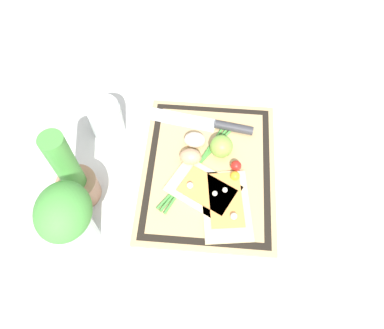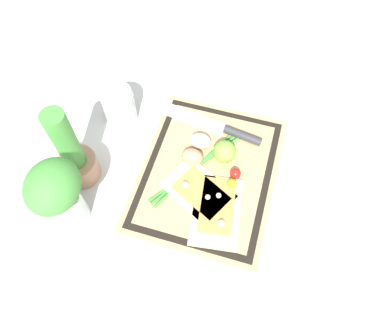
{
  "view_description": "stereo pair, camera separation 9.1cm",
  "coord_description": "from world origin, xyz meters",
  "px_view_note": "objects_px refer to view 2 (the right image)",
  "views": [
    {
      "loc": [
        -0.45,
        0.01,
        0.83
      ],
      "look_at": [
        0.0,
        0.04,
        0.03
      ],
      "focal_mm": 35.0,
      "sensor_mm": 36.0,
      "label": 1
    },
    {
      "loc": [
        -0.43,
        -0.08,
        0.83
      ],
      "look_at": [
        0.0,
        0.04,
        0.03
      ],
      "focal_mm": 35.0,
      "sensor_mm": 36.0,
      "label": 2
    }
  ],
  "objects_px": {
    "cherry_tomato_red": "(235,174)",
    "sauce_jar": "(120,108)",
    "knife": "(222,129)",
    "herb_glass": "(58,193)",
    "pizza_slice_far": "(198,191)",
    "egg_pink": "(200,141)",
    "pizza_slice_near": "(217,210)",
    "herb_pot": "(74,156)",
    "lime": "(225,152)",
    "egg_brown": "(192,157)",
    "cherry_tomato_yellow": "(232,184)"
  },
  "relations": [
    {
      "from": "cherry_tomato_red",
      "to": "sauce_jar",
      "type": "height_order",
      "value": "sauce_jar"
    },
    {
      "from": "knife",
      "to": "sauce_jar",
      "type": "bearing_deg",
      "value": 96.29
    },
    {
      "from": "cherry_tomato_red",
      "to": "herb_glass",
      "type": "height_order",
      "value": "herb_glass"
    },
    {
      "from": "pizza_slice_far",
      "to": "egg_pink",
      "type": "relative_size",
      "value": 3.53
    },
    {
      "from": "pizza_slice_far",
      "to": "sauce_jar",
      "type": "height_order",
      "value": "sauce_jar"
    },
    {
      "from": "pizza_slice_far",
      "to": "egg_pink",
      "type": "height_order",
      "value": "egg_pink"
    },
    {
      "from": "egg_pink",
      "to": "herb_glass",
      "type": "distance_m",
      "value": 0.36
    },
    {
      "from": "pizza_slice_near",
      "to": "egg_pink",
      "type": "distance_m",
      "value": 0.19
    },
    {
      "from": "pizza_slice_far",
      "to": "knife",
      "type": "height_order",
      "value": "pizza_slice_far"
    },
    {
      "from": "knife",
      "to": "sauce_jar",
      "type": "relative_size",
      "value": 2.9
    },
    {
      "from": "egg_pink",
      "to": "cherry_tomato_red",
      "type": "relative_size",
      "value": 2.06
    },
    {
      "from": "pizza_slice_near",
      "to": "knife",
      "type": "height_order",
      "value": "pizza_slice_near"
    },
    {
      "from": "knife",
      "to": "egg_pink",
      "type": "relative_size",
      "value": 5.83
    },
    {
      "from": "herb_pot",
      "to": "herb_glass",
      "type": "bearing_deg",
      "value": -166.04
    },
    {
      "from": "lime",
      "to": "herb_pot",
      "type": "relative_size",
      "value": 0.24
    },
    {
      "from": "knife",
      "to": "pizza_slice_near",
      "type": "bearing_deg",
      "value": -169.2
    },
    {
      "from": "cherry_tomato_red",
      "to": "egg_brown",
      "type": "bearing_deg",
      "value": 83.56
    },
    {
      "from": "egg_brown",
      "to": "sauce_jar",
      "type": "relative_size",
      "value": 0.5
    },
    {
      "from": "cherry_tomato_red",
      "to": "herb_pot",
      "type": "relative_size",
      "value": 0.11
    },
    {
      "from": "cherry_tomato_yellow",
      "to": "egg_pink",
      "type": "bearing_deg",
      "value": 48.95
    },
    {
      "from": "knife",
      "to": "sauce_jar",
      "type": "xyz_separation_m",
      "value": [
        -0.03,
        0.27,
        0.02
      ]
    },
    {
      "from": "pizza_slice_near",
      "to": "cherry_tomato_yellow",
      "type": "xyz_separation_m",
      "value": [
        0.07,
        -0.02,
        0.01
      ]
    },
    {
      "from": "knife",
      "to": "sauce_jar",
      "type": "height_order",
      "value": "sauce_jar"
    },
    {
      "from": "pizza_slice_near",
      "to": "cherry_tomato_yellow",
      "type": "bearing_deg",
      "value": -13.84
    },
    {
      "from": "pizza_slice_near",
      "to": "herb_pot",
      "type": "relative_size",
      "value": 0.79
    },
    {
      "from": "pizza_slice_far",
      "to": "herb_glass",
      "type": "bearing_deg",
      "value": 116.78
    },
    {
      "from": "pizza_slice_near",
      "to": "egg_brown",
      "type": "relative_size",
      "value": 3.5
    },
    {
      "from": "herb_pot",
      "to": "herb_glass",
      "type": "xyz_separation_m",
      "value": [
        -0.11,
        -0.03,
        0.04
      ]
    },
    {
      "from": "sauce_jar",
      "to": "herb_glass",
      "type": "xyz_separation_m",
      "value": [
        -0.29,
        0.01,
        0.08
      ]
    },
    {
      "from": "egg_brown",
      "to": "cherry_tomato_red",
      "type": "bearing_deg",
      "value": -96.44
    },
    {
      "from": "sauce_jar",
      "to": "herb_glass",
      "type": "distance_m",
      "value": 0.3
    },
    {
      "from": "pizza_slice_far",
      "to": "egg_brown",
      "type": "xyz_separation_m",
      "value": [
        0.08,
        0.04,
        0.01
      ]
    },
    {
      "from": "sauce_jar",
      "to": "herb_glass",
      "type": "relative_size",
      "value": 0.53
    },
    {
      "from": "egg_brown",
      "to": "herb_pot",
      "type": "relative_size",
      "value": 0.23
    },
    {
      "from": "lime",
      "to": "cherry_tomato_yellow",
      "type": "bearing_deg",
      "value": -152.67
    },
    {
      "from": "herb_pot",
      "to": "sauce_jar",
      "type": "xyz_separation_m",
      "value": [
        0.19,
        -0.03,
        -0.04
      ]
    },
    {
      "from": "pizza_slice_far",
      "to": "egg_brown",
      "type": "bearing_deg",
      "value": 25.98
    },
    {
      "from": "egg_brown",
      "to": "cherry_tomato_red",
      "type": "height_order",
      "value": "egg_brown"
    },
    {
      "from": "herb_glass",
      "to": "egg_pink",
      "type": "bearing_deg",
      "value": -41.81
    },
    {
      "from": "sauce_jar",
      "to": "egg_pink",
      "type": "bearing_deg",
      "value": -97.72
    },
    {
      "from": "herb_pot",
      "to": "sauce_jar",
      "type": "height_order",
      "value": "herb_pot"
    },
    {
      "from": "lime",
      "to": "cherry_tomato_red",
      "type": "xyz_separation_m",
      "value": [
        -0.04,
        -0.04,
        -0.02
      ]
    },
    {
      "from": "egg_brown",
      "to": "egg_pink",
      "type": "relative_size",
      "value": 1.0
    },
    {
      "from": "herb_glass",
      "to": "sauce_jar",
      "type": "bearing_deg",
      "value": -1.27
    },
    {
      "from": "cherry_tomato_red",
      "to": "lime",
      "type": "bearing_deg",
      "value": 41.76
    },
    {
      "from": "lime",
      "to": "cherry_tomato_yellow",
      "type": "xyz_separation_m",
      "value": [
        -0.07,
        -0.04,
        -0.02
      ]
    },
    {
      "from": "egg_pink",
      "to": "lime",
      "type": "distance_m",
      "value": 0.07
    },
    {
      "from": "pizza_slice_near",
      "to": "cherry_tomato_yellow",
      "type": "distance_m",
      "value": 0.08
    },
    {
      "from": "egg_pink",
      "to": "herb_pot",
      "type": "bearing_deg",
      "value": 120.42
    },
    {
      "from": "lime",
      "to": "herb_pot",
      "type": "height_order",
      "value": "herb_pot"
    }
  ]
}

